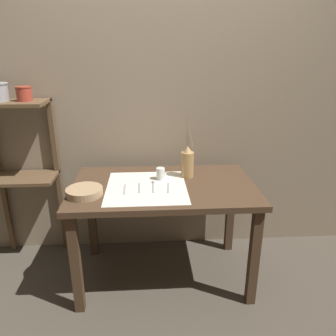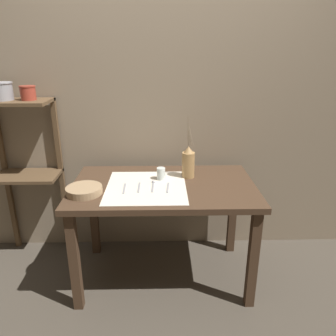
# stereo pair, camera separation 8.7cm
# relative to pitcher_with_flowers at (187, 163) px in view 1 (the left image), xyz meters

# --- Properties ---
(ground_plane) EXTENTS (12.00, 12.00, 0.00)m
(ground_plane) POSITION_rel_pitcher_with_flowers_xyz_m (-0.18, -0.13, -0.86)
(ground_plane) COLOR #473F35
(stone_wall_back) EXTENTS (7.00, 0.06, 2.40)m
(stone_wall_back) POSITION_rel_pitcher_with_flowers_xyz_m (-0.18, 0.36, 0.34)
(stone_wall_back) COLOR gray
(stone_wall_back) RESTS_ON ground_plane
(wooden_table) EXTENTS (1.26, 0.76, 0.75)m
(wooden_table) POSITION_rel_pitcher_with_flowers_xyz_m (-0.18, -0.13, -0.21)
(wooden_table) COLOR #422D1E
(wooden_table) RESTS_ON ground_plane
(wooden_shelf_unit) EXTENTS (0.48, 0.30, 1.29)m
(wooden_shelf_unit) POSITION_rel_pitcher_with_flowers_xyz_m (-1.23, 0.20, 0.02)
(wooden_shelf_unit) COLOR brown
(wooden_shelf_unit) RESTS_ON ground_plane
(linen_cloth) EXTENTS (0.54, 0.57, 0.00)m
(linen_cloth) POSITION_rel_pitcher_with_flowers_xyz_m (-0.30, -0.18, -0.11)
(linen_cloth) COLOR beige
(linen_cloth) RESTS_ON wooden_table
(pitcher_with_flowers) EXTENTS (0.09, 0.09, 0.45)m
(pitcher_with_flowers) POSITION_rel_pitcher_with_flowers_xyz_m (0.00, 0.00, 0.00)
(pitcher_with_flowers) COLOR #A87F4C
(pitcher_with_flowers) RESTS_ON wooden_table
(wooden_bowl) EXTENTS (0.23, 0.23, 0.05)m
(wooden_bowl) POSITION_rel_pitcher_with_flowers_xyz_m (-0.69, -0.28, -0.09)
(wooden_bowl) COLOR #9E7F5B
(wooden_bowl) RESTS_ON wooden_table
(glass_tumbler_near) EXTENTS (0.06, 0.06, 0.09)m
(glass_tumbler_near) POSITION_rel_pitcher_with_flowers_xyz_m (-0.20, -0.05, -0.06)
(glass_tumbler_near) COLOR silver
(glass_tumbler_near) RESTS_ON wooden_table
(knife_center) EXTENTS (0.02, 0.16, 0.00)m
(knife_center) POSITION_rel_pitcher_with_flowers_xyz_m (-0.44, -0.21, -0.10)
(knife_center) COLOR #939399
(knife_center) RESTS_ON wooden_table
(fork_inner) EXTENTS (0.01, 0.16, 0.00)m
(fork_inner) POSITION_rel_pitcher_with_flowers_xyz_m (-0.34, -0.19, -0.10)
(fork_inner) COLOR #939399
(fork_inner) RESTS_ON wooden_table
(spoon_outer) EXTENTS (0.02, 0.18, 0.02)m
(spoon_outer) POSITION_rel_pitcher_with_flowers_xyz_m (-0.25, -0.14, -0.10)
(spoon_outer) COLOR #939399
(spoon_outer) RESTS_ON wooden_table
(fork_outer) EXTENTS (0.02, 0.16, 0.00)m
(fork_outer) POSITION_rel_pitcher_with_flowers_xyz_m (-0.15, -0.20, -0.10)
(fork_outer) COLOR #939399
(fork_outer) RESTS_ON wooden_table
(metal_pot_small) EXTENTS (0.11, 0.11, 0.10)m
(metal_pot_small) POSITION_rel_pitcher_with_flowers_xyz_m (-1.13, 0.16, 0.48)
(metal_pot_small) COLOR #9E3828
(metal_pot_small) RESTS_ON wooden_shelf_unit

